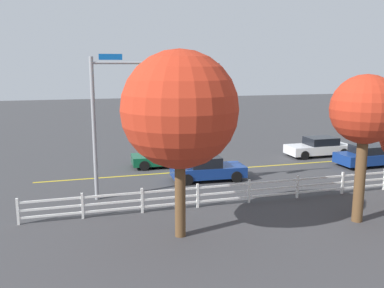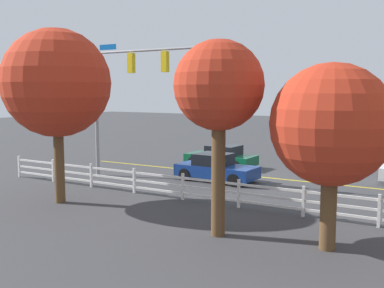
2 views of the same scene
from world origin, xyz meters
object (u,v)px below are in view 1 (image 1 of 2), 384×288
(car_2, at_px, (166,157))
(tree_1, at_px, (180,110))
(car_0, at_px, (318,147))
(car_1, at_px, (207,169))
(car_3, at_px, (370,156))
(tree_3, at_px, (365,111))

(car_2, xyz_separation_m, tree_1, (1.88, 11.28, 4.28))
(car_0, height_order, tree_1, tree_1)
(car_1, bearing_deg, car_3, 4.48)
(car_1, distance_m, car_2, 4.22)
(car_2, relative_size, tree_1, 0.61)
(tree_1, xyz_separation_m, tree_3, (-7.64, 0.55, -0.22))
(car_0, xyz_separation_m, car_3, (-1.61, 3.58, -0.00))
(tree_1, bearing_deg, tree_3, 175.90)
(car_1, bearing_deg, tree_3, -59.68)
(tree_1, height_order, tree_3, tree_1)
(car_2, distance_m, car_3, 13.52)
(car_0, xyz_separation_m, tree_3, (5.68, 11.86, 4.03))
(car_1, height_order, tree_1, tree_1)
(car_3, distance_m, tree_1, 17.34)
(tree_1, relative_size, tree_3, 1.15)
(car_0, height_order, car_2, car_0)
(car_0, distance_m, car_3, 3.92)
(tree_3, bearing_deg, car_1, -62.37)
(tree_1, bearing_deg, car_3, -152.59)
(car_3, bearing_deg, tree_1, -153.75)
(car_3, relative_size, tree_1, 0.65)
(car_0, xyz_separation_m, tree_1, (13.32, 11.32, 4.26))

